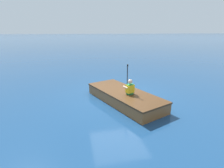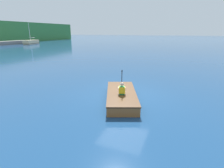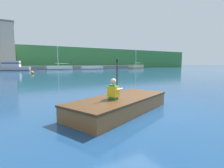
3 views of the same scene
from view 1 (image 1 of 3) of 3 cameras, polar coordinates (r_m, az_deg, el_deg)
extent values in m
plane|color=navy|center=(7.80, 2.02, -3.97)|extent=(300.00, 300.00, 0.00)
cube|color=brown|center=(7.11, 3.95, -4.19)|extent=(3.81, 2.59, 0.45)
cube|color=#482C16|center=(7.04, 3.99, -2.71)|extent=(3.86, 2.64, 0.06)
cube|color=#482C16|center=(7.05, 3.98, -2.78)|extent=(3.26, 2.17, 0.02)
cone|color=brown|center=(8.44, -3.19, -0.55)|extent=(0.61, 0.61, 0.41)
cube|color=brown|center=(6.85, 5.36, -3.49)|extent=(0.63, 1.25, 0.03)
cube|color=#267F3F|center=(6.71, 5.90, -1.69)|extent=(0.24, 0.28, 0.40)
cube|color=yellow|center=(6.70, 5.90, -1.53)|extent=(0.30, 0.35, 0.30)
sphere|color=beige|center=(6.61, 5.98, 0.83)|extent=(0.17, 0.17, 0.17)
cylinder|color=beige|center=(6.84, 6.40, -0.62)|extent=(0.26, 0.15, 0.06)
cylinder|color=beige|center=(6.66, 4.43, -1.06)|extent=(0.26, 0.15, 0.06)
cylinder|color=#232328|center=(6.73, 5.01, 1.74)|extent=(0.06, 0.05, 1.11)
cylinder|color=black|center=(6.61, 5.13, 6.06)|extent=(0.05, 0.05, 0.08)
camera|label=2|loc=(4.69, 95.57, 4.61)|focal=28.00mm
camera|label=3|loc=(7.26, 47.23, 0.90)|focal=28.00mm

